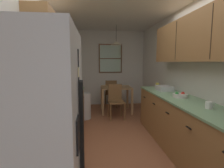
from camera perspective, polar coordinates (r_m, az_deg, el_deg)
ground_plane at (r=3.85m, az=1.30°, el=-15.70°), size 12.00×12.00×0.00m
wall_left at (r=3.64m, az=-20.29°, el=3.24°), size 0.10×9.00×2.55m
wall_right at (r=3.96m, az=21.15°, el=3.49°), size 0.10×9.00×2.55m
wall_back at (r=6.19m, az=-1.82°, el=5.12°), size 4.40×0.10×2.55m
ceiling_slab at (r=3.71m, az=1.42°, el=24.31°), size 4.40×9.00×0.08m
refrigerator at (r=1.50m, az=-25.27°, el=-18.57°), size 0.76×0.80×1.72m
stove_range at (r=2.31m, az=-20.01°, el=-19.61°), size 0.66×0.62×1.10m
microwave_over_range at (r=2.11m, az=-24.46°, el=10.85°), size 0.39×0.57×0.32m
counter_left at (r=3.49m, az=-14.96°, el=-10.50°), size 0.64×1.96×0.90m
upper_cabinets_left at (r=3.33m, az=-18.34°, el=13.03°), size 0.33×2.04×0.68m
counter_right at (r=3.14m, az=22.66°, el=-12.87°), size 0.64×3.15×0.90m
upper_cabinets_right at (r=3.01m, az=26.86°, el=13.36°), size 0.33×2.83×0.72m
dining_table at (r=5.25m, az=1.33°, el=-2.35°), size 0.88×0.75×0.76m
dining_chair_near at (r=4.69m, az=1.24°, el=-5.08°), size 0.43×0.43×0.90m
dining_chair_far at (r=5.83m, az=-0.34°, el=-2.67°), size 0.42×0.42×0.90m
pendant_light at (r=5.20m, az=1.37°, el=13.12°), size 0.33×0.33×0.57m
back_window at (r=6.12m, az=-0.53°, el=8.25°), size 0.80×0.05×0.99m
trash_bin at (r=4.73m, az=-8.88°, el=-7.09°), size 0.33×0.33×0.68m
storage_canister at (r=2.56m, az=-18.24°, el=-4.25°), size 0.12×0.12×0.21m
dish_towel at (r=2.38m, az=-10.38°, el=-17.68°), size 0.02×0.16×0.24m
mug_by_coffeemaker at (r=2.59m, az=28.95°, el=-6.02°), size 0.13×0.09×0.09m
mug_spare at (r=4.29m, az=14.50°, el=-0.34°), size 0.11×0.08×0.10m
fruit_bowl at (r=3.19m, az=21.22°, el=-3.43°), size 0.24×0.24×0.09m
dish_rack at (r=3.82m, az=16.61°, el=-1.35°), size 0.28×0.34×0.10m
table_serving_bowl at (r=5.31m, az=0.53°, el=-0.49°), size 0.17×0.17×0.06m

